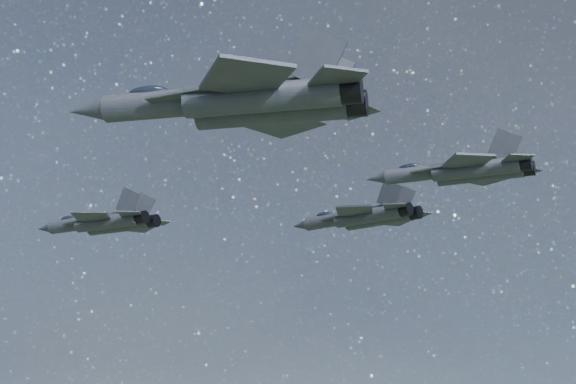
% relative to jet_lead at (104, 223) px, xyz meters
% --- Properties ---
extents(jet_lead, '(15.29, 10.63, 3.84)m').
position_rel_jet_lead_xyz_m(jet_lead, '(0.00, 0.00, 0.00)').
color(jet_lead, '#2C3037').
extents(jet_left, '(16.91, 11.29, 4.29)m').
position_rel_jet_lead_xyz_m(jet_left, '(21.53, 16.40, 2.33)').
color(jet_left, '#2C3037').
extents(jet_right, '(20.07, 13.98, 5.05)m').
position_rel_jet_lead_xyz_m(jet_right, '(24.44, -22.77, 1.12)').
color(jet_right, '#2C3037').
extents(jet_slot, '(16.31, 11.48, 4.12)m').
position_rel_jet_lead_xyz_m(jet_slot, '(33.68, 6.41, 3.61)').
color(jet_slot, '#2C3037').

